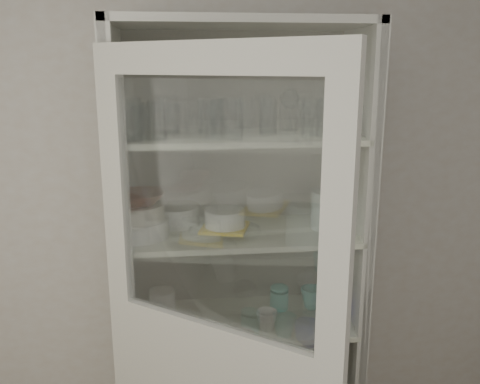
% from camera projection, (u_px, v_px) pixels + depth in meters
% --- Properties ---
extents(wall_back, '(3.60, 0.02, 2.60)m').
position_uv_depth(wall_back, '(191.00, 208.00, 2.31)').
color(wall_back, '#BDB2A5').
rests_on(wall_back, ground).
extents(pantry_cabinet, '(1.00, 0.45, 2.10)m').
position_uv_depth(pantry_cabinet, '(238.00, 294.00, 2.26)').
color(pantry_cabinet, silver).
rests_on(pantry_cabinet, floor).
extents(tumbler_0, '(0.10, 0.10, 0.15)m').
position_uv_depth(tumbler_0, '(132.00, 120.00, 1.84)').
color(tumbler_0, silver).
rests_on(tumbler_0, shelf_glass).
extents(tumbler_1, '(0.06, 0.06, 0.12)m').
position_uv_depth(tumbler_1, '(139.00, 124.00, 1.83)').
color(tumbler_1, silver).
rests_on(tumbler_1, shelf_glass).
extents(tumbler_2, '(0.07, 0.07, 0.12)m').
position_uv_depth(tumbler_2, '(214.00, 122.00, 1.88)').
color(tumbler_2, silver).
rests_on(tumbler_2, shelf_glass).
extents(tumbler_3, '(0.08, 0.08, 0.15)m').
position_uv_depth(tumbler_3, '(233.00, 119.00, 1.86)').
color(tumbler_3, silver).
rests_on(tumbler_3, shelf_glass).
extents(tumbler_4, '(0.09, 0.09, 0.14)m').
position_uv_depth(tumbler_4, '(310.00, 119.00, 1.93)').
color(tumbler_4, silver).
rests_on(tumbler_4, shelf_glass).
extents(tumbler_5, '(0.07, 0.07, 0.15)m').
position_uv_depth(tumbler_5, '(325.00, 118.00, 1.94)').
color(tumbler_5, silver).
rests_on(tumbler_5, shelf_glass).
extents(tumbler_6, '(0.07, 0.07, 0.13)m').
position_uv_depth(tumbler_6, '(350.00, 119.00, 1.94)').
color(tumbler_6, silver).
rests_on(tumbler_6, shelf_glass).
extents(tumbler_7, '(0.07, 0.07, 0.13)m').
position_uv_depth(tumbler_7, '(137.00, 120.00, 1.95)').
color(tumbler_7, silver).
rests_on(tumbler_7, shelf_glass).
extents(tumbler_8, '(0.08, 0.08, 0.13)m').
position_uv_depth(tumbler_8, '(171.00, 119.00, 2.00)').
color(tumbler_8, silver).
rests_on(tumbler_8, shelf_glass).
extents(tumbler_9, '(0.08, 0.08, 0.14)m').
position_uv_depth(tumbler_9, '(207.00, 117.00, 2.00)').
color(tumbler_9, silver).
rests_on(tumbler_9, shelf_glass).
extents(tumbler_10, '(0.07, 0.07, 0.14)m').
position_uv_depth(tumbler_10, '(220.00, 116.00, 2.02)').
color(tumbler_10, silver).
rests_on(tumbler_10, shelf_glass).
extents(tumbler_11, '(0.08, 0.08, 0.14)m').
position_uv_depth(tumbler_11, '(268.00, 116.00, 2.01)').
color(tumbler_11, silver).
rests_on(tumbler_11, shelf_glass).
extents(goblet_0, '(0.07, 0.07, 0.16)m').
position_uv_depth(goblet_0, '(163.00, 113.00, 2.05)').
color(goblet_0, silver).
rests_on(goblet_0, shelf_glass).
extents(goblet_1, '(0.07, 0.07, 0.16)m').
position_uv_depth(goblet_1, '(227.00, 113.00, 2.07)').
color(goblet_1, silver).
rests_on(goblet_1, shelf_glass).
extents(goblet_2, '(0.08, 0.08, 0.19)m').
position_uv_depth(goblet_2, '(290.00, 108.00, 2.13)').
color(goblet_2, silver).
rests_on(goblet_2, shelf_glass).
extents(goblet_3, '(0.08, 0.08, 0.17)m').
position_uv_depth(goblet_3, '(333.00, 110.00, 2.13)').
color(goblet_3, silver).
rests_on(goblet_3, shelf_glass).
extents(plate_stack_front, '(0.24, 0.24, 0.07)m').
position_uv_depth(plate_stack_front, '(140.00, 228.00, 2.03)').
color(plate_stack_front, white).
rests_on(plate_stack_front, shelf_plates).
extents(plate_stack_back, '(0.21, 0.21, 0.08)m').
position_uv_depth(plate_stack_back, '(175.00, 215.00, 2.19)').
color(plate_stack_back, white).
rests_on(plate_stack_back, shelf_plates).
extents(cream_bowl, '(0.24, 0.24, 0.06)m').
position_uv_depth(cream_bowl, '(139.00, 212.00, 2.02)').
color(cream_bowl, beige).
rests_on(cream_bowl, plate_stack_front).
extents(terracotta_bowl, '(0.23, 0.23, 0.05)m').
position_uv_depth(terracotta_bowl, '(138.00, 198.00, 2.00)').
color(terracotta_bowl, '#552A1D').
rests_on(terracotta_bowl, cream_bowl).
extents(glass_platter, '(0.39, 0.39, 0.02)m').
position_uv_depth(glass_platter, '(225.00, 231.00, 2.08)').
color(glass_platter, silver).
rests_on(glass_platter, shelf_plates).
extents(yellow_trivet, '(0.22, 0.22, 0.01)m').
position_uv_depth(yellow_trivet, '(225.00, 228.00, 2.07)').
color(yellow_trivet, '#EFB20F').
rests_on(yellow_trivet, glass_platter).
extents(white_ramekin, '(0.18, 0.18, 0.07)m').
position_uv_depth(white_ramekin, '(225.00, 218.00, 2.06)').
color(white_ramekin, white).
rests_on(white_ramekin, yellow_trivet).
extents(grey_bowl_stack, '(0.14, 0.14, 0.16)m').
position_uv_depth(grey_bowl_stack, '(328.00, 210.00, 2.13)').
color(grey_bowl_stack, silver).
rests_on(grey_bowl_stack, shelf_plates).
extents(mug_blue, '(0.16, 0.16, 0.10)m').
position_uv_depth(mug_blue, '(334.00, 306.00, 2.21)').
color(mug_blue, '#121F98').
rests_on(mug_blue, shelf_mugs).
extents(mug_teal, '(0.13, 0.13, 0.09)m').
position_uv_depth(mug_teal, '(312.00, 298.00, 2.29)').
color(mug_teal, teal).
rests_on(mug_teal, shelf_mugs).
extents(mug_white, '(0.12, 0.12, 0.08)m').
position_uv_depth(mug_white, '(267.00, 320.00, 2.10)').
color(mug_white, white).
rests_on(mug_white, shelf_mugs).
extents(teal_jar, '(0.08, 0.08, 0.10)m').
position_uv_depth(teal_jar, '(279.00, 298.00, 2.29)').
color(teal_jar, teal).
rests_on(teal_jar, shelf_mugs).
extents(measuring_cups, '(0.10, 0.10, 0.04)m').
position_uv_depth(measuring_cups, '(192.00, 326.00, 2.10)').
color(measuring_cups, silver).
rests_on(measuring_cups, shelf_mugs).
extents(white_canister, '(0.12, 0.12, 0.13)m').
position_uv_depth(white_canister, '(163.00, 304.00, 2.19)').
color(white_canister, white).
rests_on(white_canister, shelf_mugs).
extents(tumbler_12, '(0.07, 0.07, 0.14)m').
position_uv_depth(tumbler_12, '(157.00, 120.00, 1.86)').
color(tumbler_12, silver).
rests_on(tumbler_12, shelf_glass).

